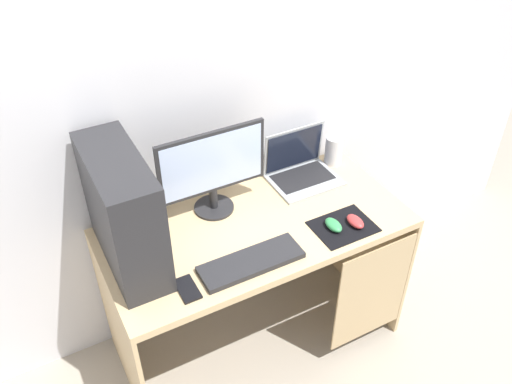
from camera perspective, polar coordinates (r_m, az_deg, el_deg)
ground_plane at (r=2.86m, az=-0.00°, el=-15.03°), size 8.00×8.00×0.00m
wall_back at (r=2.27m, az=-4.31°, el=12.21°), size 4.00×0.05×2.60m
desk at (r=2.41m, az=0.50°, el=-6.48°), size 1.32×0.64×0.76m
pc_tower at (r=2.05m, az=-13.92°, el=-2.09°), size 0.19×0.50×0.48m
monitor at (r=2.26m, az=-4.65°, el=2.41°), size 0.48×0.18×0.40m
laptop at (r=2.56m, az=4.78°, el=2.44°), size 0.32×0.24×0.24m
speaker at (r=2.66m, az=8.27°, el=4.43°), size 0.09×0.09×0.15m
keyboard at (r=2.12m, az=-0.51°, el=-7.45°), size 0.42×0.14×0.02m
mousepad at (r=2.32m, az=9.25°, el=-3.64°), size 0.26×0.20×0.00m
mouse_left at (r=2.29m, az=8.25°, el=-3.49°), size 0.06×0.10×0.03m
mouse_right at (r=2.33m, az=10.51°, el=-3.09°), size 0.06×0.10×0.03m
cell_phone at (r=2.05m, az=-7.31°, el=-10.18°), size 0.07×0.13×0.01m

